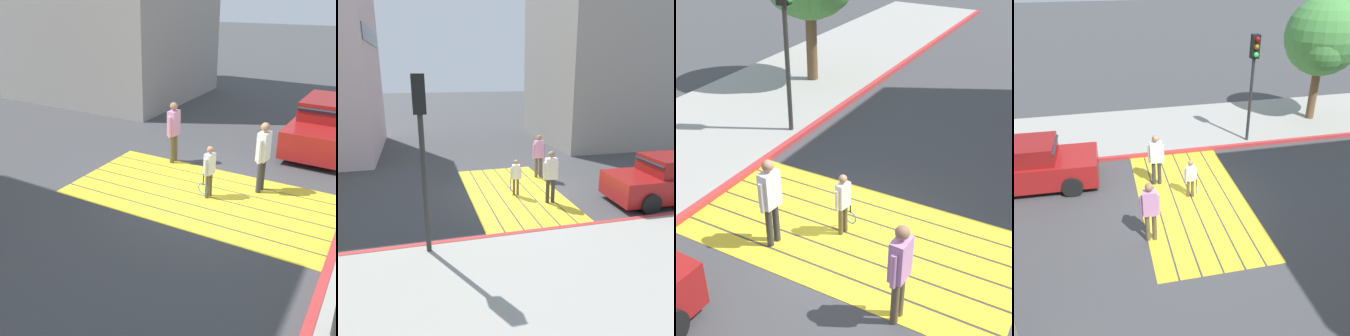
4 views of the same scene
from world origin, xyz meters
TOP-DOWN VIEW (x-y plane):
  - ground_plane at (0.00, 0.00)m, footprint 120.00×120.00m
  - crosswalk_stripes at (0.00, 0.00)m, footprint 6.40×3.25m
  - car_parked_near_curb at (-2.00, -4.97)m, footprint 2.07×4.34m
  - pedestrian_adult_lead at (1.59, -1.52)m, footprint 0.25×0.52m
  - pedestrian_adult_trailing at (-1.19, -0.93)m, footprint 0.27×0.52m
  - pedestrian_child_with_racket at (-0.20, -0.01)m, footprint 0.32×0.41m

SIDE VIEW (x-z plane):
  - ground_plane at x=0.00m, z-range 0.00..0.00m
  - crosswalk_stripes at x=0.00m, z-range 0.00..0.01m
  - car_parked_near_curb at x=-2.00m, z-range -0.05..1.52m
  - pedestrian_child_with_racket at x=-0.20m, z-range 0.08..1.39m
  - pedestrian_adult_lead at x=1.59m, z-range 0.15..1.93m
  - pedestrian_adult_trailing at x=-1.19m, z-range 0.15..1.93m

